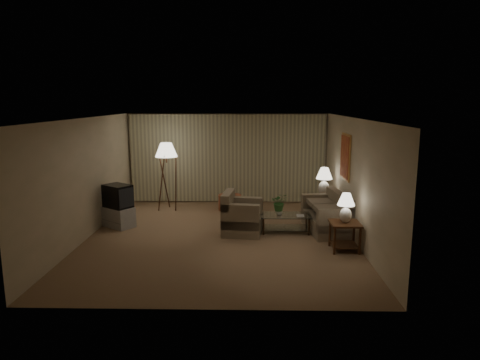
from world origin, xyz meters
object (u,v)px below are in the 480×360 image
floor_lamp (167,175)px  sofa (326,216)px  coffee_table (285,220)px  crt_tv (118,196)px  side_table_near (345,231)px  vase (279,211)px  tv_cabinet (119,217)px  side_table_far (323,202)px  armchair (242,217)px  table_lamp_near (346,205)px  table_lamp_far (324,179)px  ottoman (230,202)px

floor_lamp → sofa: bearing=-24.9°
coffee_table → crt_tv: (-4.08, 0.33, 0.50)m
side_table_near → vase: side_table_near is taller
tv_cabinet → side_table_far: bearing=46.9°
armchair → vase: bearing=-74.5°
tv_cabinet → vase: bearing=31.0°
side_table_far → tv_cabinet: side_table_far is taller
armchair → coffee_table: bearing=-75.7°
armchair → side_table_far: bearing=-48.5°
table_lamp_near → tv_cabinet: table_lamp_near is taller
crt_tv → side_table_far: bearing=46.9°
tv_cabinet → crt_tv: crt_tv is taller
side_table_near → crt_tv: size_ratio=0.76×
table_lamp_far → floor_lamp: 4.36m
side_table_far → side_table_near: bearing=-90.0°
sofa → side_table_far: bearing=167.0°
sofa → table_lamp_near: size_ratio=2.95×
tv_cabinet → floor_lamp: bearing=98.0°
vase → side_table_far: bearing=46.7°
sofa → armchair: 2.00m
table_lamp_far → coffee_table: bearing=-129.7°
armchair → table_lamp_near: bearing=-110.8°
side_table_near → side_table_far: (-0.00, 2.60, -0.01)m
table_lamp_near → vase: 1.84m
vase → coffee_table: bearing=0.0°
table_lamp_near → vase: size_ratio=3.63×
crt_tv → ottoman: 3.22m
table_lamp_near → tv_cabinet: 5.48m
sofa → vase: sofa is taller
sofa → table_lamp_far: bearing=167.0°
side_table_near → ottoman: bearing=127.5°
crt_tv → vase: size_ratio=4.70×
ottoman → tv_cabinet: bearing=-147.2°
table_lamp_near → tv_cabinet: bearing=163.1°
coffee_table → tv_cabinet: tv_cabinet is taller
floor_lamp → crt_tv: bearing=-117.8°
tv_cabinet → crt_tv: (0.00, 0.00, 0.53)m
crt_tv → sofa: bearing=33.2°
coffee_table → ottoman: (-1.41, 2.05, -0.06)m
sofa → tv_cabinet: sofa is taller
crt_tv → ottoman: size_ratio=1.22×
side_table_near → tv_cabinet: 5.44m
sofa → side_table_near: size_ratio=2.99×
side_table_far → crt_tv: bearing=-168.9°
side_table_near → side_table_far: 2.60m
side_table_near → side_table_far: size_ratio=1.02×
table_lamp_far → floor_lamp: (-4.31, 0.68, -0.03)m
side_table_far → table_lamp_near: bearing=-90.0°
sofa → ottoman: sofa is taller
sofa → table_lamp_near: 1.48m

